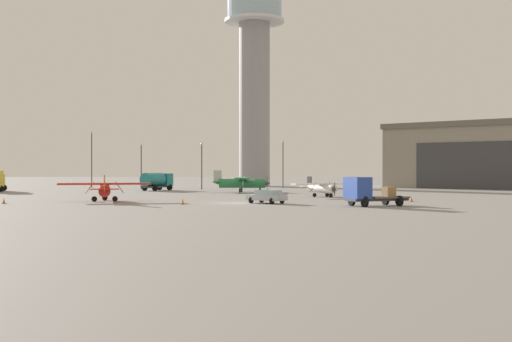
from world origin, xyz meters
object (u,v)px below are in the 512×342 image
(truck_flatbed_blue, at_px, (367,192))
(light_post_centre, at_px, (92,155))
(light_post_west, at_px, (141,161))
(traffic_cone_mid_apron, at_px, (183,201))
(control_tower, at_px, (255,68))
(car_silver, at_px, (267,196))
(airplane_green, at_px, (242,182))
(light_post_north, at_px, (283,160))
(traffic_cone_near_right, at_px, (411,199))
(airplane_red, at_px, (105,189))
(traffic_cone_near_left, at_px, (4,201))
(light_post_east, at_px, (202,161))
(truck_fuel_tanker_teal, at_px, (156,180))
(airplane_white, at_px, (321,187))

(truck_flatbed_blue, height_order, light_post_centre, light_post_centre)
(light_post_west, xyz_separation_m, traffic_cone_mid_apron, (11.42, -49.62, -4.42))
(control_tower, xyz_separation_m, car_silver, (-0.12, -65.43, -22.81))
(airplane_green, relative_size, light_post_north, 1.29)
(light_post_west, bearing_deg, light_post_centre, 147.78)
(traffic_cone_near_right, bearing_deg, traffic_cone_mid_apron, -167.61)
(truck_flatbed_blue, relative_size, car_silver, 1.49)
(airplane_red, bearing_deg, traffic_cone_mid_apron, -133.57)
(light_post_centre, bearing_deg, traffic_cone_mid_apron, -69.11)
(truck_flatbed_blue, height_order, traffic_cone_near_left, truck_flatbed_blue)
(light_post_centre, xyz_separation_m, traffic_cone_near_right, (45.43, -50.56, -5.71))
(truck_flatbed_blue, distance_m, light_post_west, 60.71)
(control_tower, bearing_deg, light_post_east, -113.59)
(truck_fuel_tanker_teal, bearing_deg, traffic_cone_near_left, -167.11)
(light_post_north, relative_size, light_post_centre, 0.83)
(traffic_cone_near_left, bearing_deg, truck_flatbed_blue, -8.56)
(traffic_cone_mid_apron, bearing_deg, airplane_red, 147.44)
(airplane_red, height_order, light_post_centre, light_post_centre)
(control_tower, height_order, airplane_white, control_tower)
(truck_fuel_tanker_teal, distance_m, truck_flatbed_blue, 50.88)
(traffic_cone_near_left, bearing_deg, light_post_west, 81.92)
(truck_flatbed_blue, xyz_separation_m, light_post_west, (-29.09, 53.17, 3.44))
(light_post_east, bearing_deg, light_post_west, 159.87)
(truck_fuel_tanker_teal, bearing_deg, light_post_centre, 69.89)
(airplane_red, height_order, car_silver, airplane_red)
(airplane_green, relative_size, truck_fuel_tanker_teal, 1.70)
(airplane_green, distance_m, truck_fuel_tanker_teal, 15.81)
(control_tower, bearing_deg, traffic_cone_near_right, -75.82)
(light_post_west, xyz_separation_m, light_post_east, (10.66, -3.91, -0.03))
(airplane_green, distance_m, car_silver, 30.98)
(control_tower, height_order, airplane_red, control_tower)
(light_post_east, distance_m, traffic_cone_near_right, 47.66)
(control_tower, distance_m, traffic_cone_near_right, 67.73)
(airplane_green, height_order, car_silver, airplane_green)
(airplane_green, distance_m, airplane_white, 18.68)
(airplane_green, bearing_deg, truck_flatbed_blue, -65.33)
(traffic_cone_near_left, distance_m, traffic_cone_near_right, 42.45)
(truck_flatbed_blue, bearing_deg, airplane_white, -105.86)
(truck_fuel_tanker_teal, height_order, light_post_east, light_post_east)
(light_post_centre, relative_size, traffic_cone_near_right, 16.26)
(control_tower, relative_size, light_post_north, 4.96)
(car_silver, bearing_deg, truck_flatbed_blue, -169.03)
(light_post_west, bearing_deg, control_tower, 41.03)
(truck_fuel_tanker_teal, relative_size, truck_flatbed_blue, 1.02)
(airplane_white, distance_m, light_post_east, 33.69)
(truck_fuel_tanker_teal, relative_size, traffic_cone_near_left, 10.97)
(traffic_cone_near_left, bearing_deg, control_tower, 67.69)
(control_tower, height_order, light_post_east, control_tower)
(traffic_cone_near_right, bearing_deg, control_tower, 104.18)
(airplane_red, height_order, truck_flatbed_blue, airplane_red)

